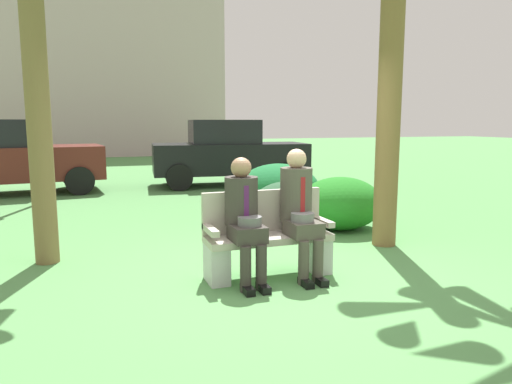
# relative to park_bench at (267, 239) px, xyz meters

# --- Properties ---
(ground_plane) EXTENTS (80.00, 80.00, 0.00)m
(ground_plane) POSITION_rel_park_bench_xyz_m (0.11, -0.28, -0.39)
(ground_plane) COLOR #508B4B
(park_bench) EXTENTS (1.33, 0.44, 0.90)m
(park_bench) POSITION_rel_park_bench_xyz_m (0.00, 0.00, 0.00)
(park_bench) COLOR #B7AD9E
(park_bench) RESTS_ON ground
(seated_man_left) EXTENTS (0.34, 0.72, 1.27)m
(seated_man_left) POSITION_rel_park_bench_xyz_m (-0.29, -0.13, 0.32)
(seated_man_left) COLOR #38332D
(seated_man_left) RESTS_ON ground
(seated_man_right) EXTENTS (0.34, 0.72, 1.35)m
(seated_man_right) POSITION_rel_park_bench_xyz_m (0.32, -0.12, 0.35)
(seated_man_right) COLOR #4C473D
(seated_man_right) RESTS_ON ground
(shrub_near_bench) EXTENTS (1.28, 1.17, 0.80)m
(shrub_near_bench) POSITION_rel_park_bench_xyz_m (1.84, 1.69, 0.01)
(shrub_near_bench) COLOR #20761F
(shrub_near_bench) RESTS_ON ground
(shrub_mid_lawn) EXTENTS (1.11, 1.01, 0.69)m
(shrub_mid_lawn) POSITION_rel_park_bench_xyz_m (1.21, 2.26, -0.05)
(shrub_mid_lawn) COLOR #2B5435
(shrub_mid_lawn) RESTS_ON ground
(shrub_far_lawn) EXTENTS (1.46, 1.34, 0.91)m
(shrub_far_lawn) POSITION_rel_park_bench_xyz_m (1.35, 3.00, 0.06)
(shrub_far_lawn) COLOR #1C6E35
(shrub_far_lawn) RESTS_ON ground
(parked_car_near) EXTENTS (4.04, 2.04, 1.68)m
(parked_car_near) POSITION_rel_park_bench_xyz_m (-3.43, 7.30, 0.44)
(parked_car_near) COLOR #591E19
(parked_car_near) RESTS_ON ground
(parked_car_far) EXTENTS (4.04, 2.03, 1.68)m
(parked_car_far) POSITION_rel_park_bench_xyz_m (1.67, 7.21, 0.44)
(parked_car_far) COLOR black
(parked_car_far) RESTS_ON ground
(street_lamp) EXTENTS (0.24, 0.24, 3.78)m
(street_lamp) POSITION_rel_park_bench_xyz_m (-2.55, 6.21, 1.91)
(street_lamp) COLOR black
(street_lamp) RESTS_ON ground
(building_backdrop) EXTENTS (12.00, 8.90, 8.69)m
(building_backdrop) POSITION_rel_park_bench_xyz_m (-0.91, 22.80, 3.97)
(building_backdrop) COLOR #BEA0A6
(building_backdrop) RESTS_ON ground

